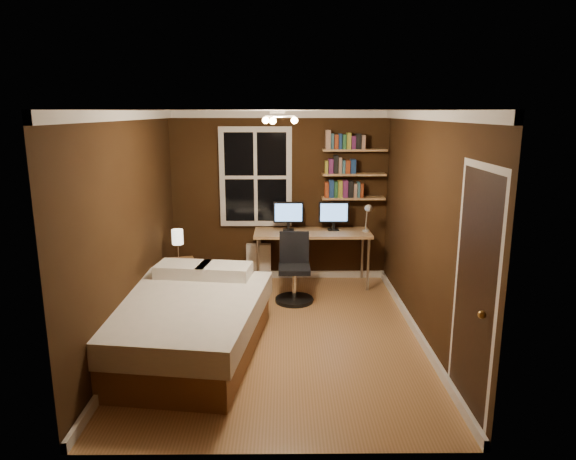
{
  "coord_description": "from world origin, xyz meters",
  "views": [
    {
      "loc": [
        0.06,
        -5.45,
        2.49
      ],
      "look_at": [
        0.11,
        0.45,
        1.12
      ],
      "focal_mm": 32.0,
      "sensor_mm": 36.0,
      "label": 1
    }
  ],
  "objects_px": {
    "nightstand": "(180,280)",
    "radiator": "(259,262)",
    "bedside_lamp": "(178,245)",
    "bed": "(183,324)",
    "monitor_left": "(288,216)",
    "desk": "(312,236)",
    "office_chair": "(294,276)",
    "monitor_right": "(334,216)",
    "desk_lamp": "(367,218)"
  },
  "relations": [
    {
      "from": "desk",
      "to": "radiator",
      "type": "bearing_deg",
      "value": 163.81
    },
    {
      "from": "monitor_left",
      "to": "desk_lamp",
      "type": "relative_size",
      "value": 1.0
    },
    {
      "from": "radiator",
      "to": "desk",
      "type": "xyz_separation_m",
      "value": [
        0.79,
        -0.23,
        0.46
      ]
    },
    {
      "from": "desk_lamp",
      "to": "nightstand",
      "type": "bearing_deg",
      "value": -169.15
    },
    {
      "from": "bedside_lamp",
      "to": "nightstand",
      "type": "bearing_deg",
      "value": 0.0
    },
    {
      "from": "bedside_lamp",
      "to": "office_chair",
      "type": "distance_m",
      "value": 1.61
    },
    {
      "from": "nightstand",
      "to": "office_chair",
      "type": "height_order",
      "value": "office_chair"
    },
    {
      "from": "nightstand",
      "to": "bed",
      "type": "bearing_deg",
      "value": -93.65
    },
    {
      "from": "radiator",
      "to": "monitor_right",
      "type": "bearing_deg",
      "value": -7.54
    },
    {
      "from": "bed",
      "to": "monitor_left",
      "type": "xyz_separation_m",
      "value": [
        1.13,
        2.27,
        0.69
      ]
    },
    {
      "from": "bed",
      "to": "monitor_left",
      "type": "relative_size",
      "value": 5.35
    },
    {
      "from": "monitor_left",
      "to": "monitor_right",
      "type": "xyz_separation_m",
      "value": [
        0.66,
        0.0,
        0.0
      ]
    },
    {
      "from": "radiator",
      "to": "nightstand",
      "type": "bearing_deg",
      "value": -142.19
    },
    {
      "from": "bedside_lamp",
      "to": "monitor_left",
      "type": "height_order",
      "value": "monitor_left"
    },
    {
      "from": "radiator",
      "to": "bed",
      "type": "bearing_deg",
      "value": -105.63
    },
    {
      "from": "nightstand",
      "to": "monitor_right",
      "type": "bearing_deg",
      "value": 0.85
    },
    {
      "from": "nightstand",
      "to": "bedside_lamp",
      "type": "bearing_deg",
      "value": 0.0
    },
    {
      "from": "monitor_left",
      "to": "nightstand",
      "type": "bearing_deg",
      "value": -156.11
    },
    {
      "from": "desk",
      "to": "office_chair",
      "type": "xyz_separation_m",
      "value": [
        -0.27,
        -0.68,
        -0.39
      ]
    },
    {
      "from": "nightstand",
      "to": "monitor_right",
      "type": "relative_size",
      "value": 1.2
    },
    {
      "from": "desk",
      "to": "monitor_left",
      "type": "distance_m",
      "value": 0.45
    },
    {
      "from": "desk_lamp",
      "to": "bedside_lamp",
      "type": "bearing_deg",
      "value": -169.15
    },
    {
      "from": "desk",
      "to": "monitor_right",
      "type": "xyz_separation_m",
      "value": [
        0.31,
        0.08,
        0.27
      ]
    },
    {
      "from": "monitor_right",
      "to": "desk_lamp",
      "type": "height_order",
      "value": "desk_lamp"
    },
    {
      "from": "desk",
      "to": "monitor_left",
      "type": "relative_size",
      "value": 3.81
    },
    {
      "from": "monitor_right",
      "to": "bedside_lamp",
      "type": "bearing_deg",
      "value": -162.94
    },
    {
      "from": "bed",
      "to": "monitor_right",
      "type": "height_order",
      "value": "monitor_right"
    },
    {
      "from": "nightstand",
      "to": "desk_lamp",
      "type": "bearing_deg",
      "value": -5.35
    },
    {
      "from": "nightstand",
      "to": "monitor_right",
      "type": "height_order",
      "value": "monitor_right"
    },
    {
      "from": "nightstand",
      "to": "desk",
      "type": "distance_m",
      "value": 1.98
    },
    {
      "from": "bed",
      "to": "desk",
      "type": "height_order",
      "value": "desk"
    },
    {
      "from": "nightstand",
      "to": "monitor_left",
      "type": "distance_m",
      "value": 1.79
    },
    {
      "from": "bedside_lamp",
      "to": "office_chair",
      "type": "bearing_deg",
      "value": -3.78
    },
    {
      "from": "nightstand",
      "to": "radiator",
      "type": "distance_m",
      "value": 1.31
    },
    {
      "from": "nightstand",
      "to": "bedside_lamp",
      "type": "xyz_separation_m",
      "value": [
        0.0,
        0.0,
        0.48
      ]
    },
    {
      "from": "bedside_lamp",
      "to": "desk",
      "type": "relative_size",
      "value": 0.26
    },
    {
      "from": "bed",
      "to": "monitor_right",
      "type": "relative_size",
      "value": 5.35
    },
    {
      "from": "bed",
      "to": "nightstand",
      "type": "bearing_deg",
      "value": 110.44
    },
    {
      "from": "bedside_lamp",
      "to": "office_chair",
      "type": "xyz_separation_m",
      "value": [
        1.56,
        -0.1,
        -0.4
      ]
    },
    {
      "from": "monitor_right",
      "to": "desk_lamp",
      "type": "xyz_separation_m",
      "value": [
        0.46,
        -0.16,
        0.01
      ]
    },
    {
      "from": "bed",
      "to": "nightstand",
      "type": "height_order",
      "value": "bed"
    },
    {
      "from": "nightstand",
      "to": "desk_lamp",
      "type": "xyz_separation_m",
      "value": [
        2.61,
        0.5,
        0.75
      ]
    },
    {
      "from": "bed",
      "to": "monitor_right",
      "type": "xyz_separation_m",
      "value": [
        1.78,
        2.27,
        0.69
      ]
    },
    {
      "from": "desk_lamp",
      "to": "desk",
      "type": "bearing_deg",
      "value": 174.56
    },
    {
      "from": "desk_lamp",
      "to": "office_chair",
      "type": "distance_m",
      "value": 1.39
    },
    {
      "from": "radiator",
      "to": "monitor_right",
      "type": "height_order",
      "value": "monitor_right"
    },
    {
      "from": "bed",
      "to": "desk",
      "type": "bearing_deg",
      "value": 63.97
    },
    {
      "from": "bed",
      "to": "radiator",
      "type": "bearing_deg",
      "value": 82.25
    },
    {
      "from": "radiator",
      "to": "desk_lamp",
      "type": "bearing_deg",
      "value": -10.97
    },
    {
      "from": "bed",
      "to": "desk",
      "type": "relative_size",
      "value": 1.4
    }
  ]
}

